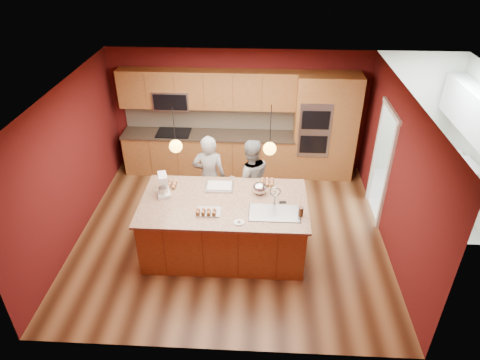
# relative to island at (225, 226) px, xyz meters

# --- Properties ---
(floor) EXTENTS (5.50, 5.50, 0.00)m
(floor) POSITION_rel_island_xyz_m (0.06, 0.45, -0.51)
(floor) COLOR #412312
(floor) RESTS_ON ground
(ceiling) EXTENTS (5.50, 5.50, 0.00)m
(ceiling) POSITION_rel_island_xyz_m (0.06, 0.45, 2.19)
(ceiling) COLOR silver
(ceiling) RESTS_ON ground
(wall_back) EXTENTS (5.50, 0.00, 5.50)m
(wall_back) POSITION_rel_island_xyz_m (0.06, 2.95, 0.84)
(wall_back) COLOR #511111
(wall_back) RESTS_ON ground
(wall_front) EXTENTS (5.50, 0.00, 5.50)m
(wall_front) POSITION_rel_island_xyz_m (0.06, -2.05, 0.84)
(wall_front) COLOR #511111
(wall_front) RESTS_ON ground
(wall_left) EXTENTS (0.00, 5.00, 5.00)m
(wall_left) POSITION_rel_island_xyz_m (-2.69, 0.45, 0.84)
(wall_left) COLOR #511111
(wall_left) RESTS_ON ground
(wall_right) EXTENTS (0.00, 5.00, 5.00)m
(wall_right) POSITION_rel_island_xyz_m (2.81, 0.45, 0.84)
(wall_right) COLOR #511111
(wall_right) RESTS_ON ground
(cabinet_run) EXTENTS (3.74, 0.64, 2.30)m
(cabinet_run) POSITION_rel_island_xyz_m (-0.62, 2.70, 0.47)
(cabinet_run) COLOR brown
(cabinet_run) RESTS_ON floor
(oven_column) EXTENTS (1.30, 0.62, 2.30)m
(oven_column) POSITION_rel_island_xyz_m (1.91, 2.65, 0.64)
(oven_column) COLOR brown
(oven_column) RESTS_ON floor
(doorway_trim) EXTENTS (0.08, 1.11, 2.20)m
(doorway_trim) POSITION_rel_island_xyz_m (2.79, 1.25, 0.54)
(doorway_trim) COLOR silver
(doorway_trim) RESTS_ON wall_right
(laundry_room) EXTENTS (2.60, 2.70, 2.70)m
(laundry_room) POSITION_rel_island_xyz_m (4.41, 1.65, 1.44)
(laundry_room) COLOR beige
(laundry_room) RESTS_ON ground
(pendant_left) EXTENTS (0.20, 0.20, 0.80)m
(pendant_left) POSITION_rel_island_xyz_m (-0.73, 0.00, 1.49)
(pendant_left) COLOR black
(pendant_left) RESTS_ON ceiling
(pendant_right) EXTENTS (0.20, 0.20, 0.80)m
(pendant_right) POSITION_rel_island_xyz_m (0.70, 0.00, 1.49)
(pendant_right) COLOR black
(pendant_right) RESTS_ON ceiling
(island) EXTENTS (2.73, 1.52, 1.38)m
(island) POSITION_rel_island_xyz_m (0.00, 0.00, 0.00)
(island) COLOR brown
(island) RESTS_ON floor
(person_left) EXTENTS (0.61, 0.40, 1.68)m
(person_left) POSITION_rel_island_xyz_m (-0.38, 1.02, 0.33)
(person_left) COLOR black
(person_left) RESTS_ON floor
(person_right) EXTENTS (0.91, 0.78, 1.62)m
(person_right) POSITION_rel_island_xyz_m (0.38, 1.02, 0.30)
(person_right) COLOR gray
(person_right) RESTS_ON floor
(stand_mixer) EXTENTS (0.27, 0.32, 0.39)m
(stand_mixer) POSITION_rel_island_xyz_m (-1.03, 0.16, 0.66)
(stand_mixer) COLOR silver
(stand_mixer) RESTS_ON island
(sheet_cake) EXTENTS (0.48, 0.35, 0.05)m
(sheet_cake) POSITION_rel_island_xyz_m (-0.13, 0.42, 0.51)
(sheet_cake) COLOR silver
(sheet_cake) RESTS_ON island
(cooling_rack) EXTENTS (0.38, 0.27, 0.02)m
(cooling_rack) POSITION_rel_island_xyz_m (-0.23, -0.30, 0.50)
(cooling_rack) COLOR #9EA1A5
(cooling_rack) RESTS_ON island
(mixing_bowl) EXTENTS (0.25, 0.25, 0.21)m
(mixing_bowl) POSITION_rel_island_xyz_m (0.56, 0.28, 0.59)
(mixing_bowl) COLOR silver
(mixing_bowl) RESTS_ON island
(plate) EXTENTS (0.16, 0.16, 0.01)m
(plate) POSITION_rel_island_xyz_m (0.26, -0.55, 0.50)
(plate) COLOR silver
(plate) RESTS_ON island
(tumbler) EXTENTS (0.08, 0.08, 0.16)m
(tumbler) POSITION_rel_island_xyz_m (1.21, -0.32, 0.57)
(tumbler) COLOR #3C1F0F
(tumbler) RESTS_ON island
(phone) EXTENTS (0.12, 0.08, 0.01)m
(phone) POSITION_rel_island_xyz_m (0.95, 0.03, 0.50)
(phone) COLOR black
(phone) RESTS_ON island
(cupcakes_left) EXTENTS (0.17, 0.26, 0.08)m
(cupcakes_left) POSITION_rel_island_xyz_m (-0.95, 0.41, 0.53)
(cupcakes_left) COLOR #CB7C4E
(cupcakes_left) RESTS_ON island
(cupcakes_rack) EXTENTS (0.33, 0.16, 0.07)m
(cupcakes_rack) POSITION_rel_island_xyz_m (-0.26, -0.36, 0.55)
(cupcakes_rack) COLOR #CB7C4E
(cupcakes_rack) RESTS_ON island
(cupcakes_right) EXTENTS (0.25, 0.25, 0.08)m
(cupcakes_right) POSITION_rel_island_xyz_m (0.69, 0.58, 0.53)
(cupcakes_right) COLOR #CB7C4E
(cupcakes_right) RESTS_ON island
(washer) EXTENTS (0.74, 0.76, 1.07)m
(washer) POSITION_rel_island_xyz_m (4.25, 1.33, 0.02)
(washer) COLOR silver
(washer) RESTS_ON floor
(dryer) EXTENTS (0.76, 0.77, 0.96)m
(dryer) POSITION_rel_island_xyz_m (4.25, 1.92, -0.03)
(dryer) COLOR silver
(dryer) RESTS_ON floor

